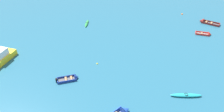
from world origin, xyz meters
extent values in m
ellipsoid|color=#288C3D|center=(-5.76, 35.75, 0.14)|extent=(0.52, 3.18, 0.29)
torus|color=black|center=(-5.76, 35.75, 0.27)|extent=(0.39, 0.39, 0.06)
cone|color=blue|center=(2.30, 14.10, 0.27)|extent=(1.59, 1.57, 1.34)
cube|color=gray|center=(15.84, 33.03, 0.04)|extent=(2.38, 1.36, 0.08)
cube|color=red|center=(15.95, 33.49, 0.16)|extent=(2.30, 0.57, 0.33)
cube|color=red|center=(15.74, 32.57, 0.16)|extent=(2.30, 0.57, 0.33)
cube|color=red|center=(14.70, 33.29, 0.16)|extent=(0.30, 0.92, 0.33)
cone|color=red|center=(17.03, 32.76, 0.18)|extent=(0.72, 1.00, 0.90)
cube|color=#937047|center=(15.72, 33.06, 0.23)|extent=(0.42, 0.88, 0.03)
cube|color=#4C4C51|center=(18.58, 37.51, 0.05)|extent=(3.32, 2.51, 0.09)
cube|color=maroon|center=(18.29, 36.99, 0.18)|extent=(2.94, 1.68, 0.36)
cube|color=maroon|center=(18.87, 38.02, 0.18)|extent=(2.94, 1.68, 0.36)
cube|color=maroon|center=(20.03, 36.70, 0.18)|extent=(0.67, 1.07, 0.36)
cone|color=maroon|center=(17.07, 38.35, 0.20)|extent=(1.21, 1.36, 1.13)
cube|color=#937047|center=(18.73, 37.42, 0.26)|extent=(0.82, 1.09, 0.03)
cube|color=#937047|center=(17.88, 37.89, 0.26)|extent=(0.82, 1.09, 0.03)
cube|color=#4C4C51|center=(-5.58, 18.97, 0.04)|extent=(2.53, 1.68, 0.09)
cube|color=navy|center=(-5.75, 19.44, 0.17)|extent=(2.33, 0.89, 0.35)
cube|color=navy|center=(-5.41, 18.50, 0.17)|extent=(2.33, 0.89, 0.35)
cube|color=navy|center=(-6.74, 18.55, 0.17)|extent=(0.43, 0.96, 0.35)
cone|color=navy|center=(-4.38, 19.40, 0.19)|extent=(0.86, 1.10, 0.96)
cube|color=#937047|center=(-5.70, 18.93, 0.24)|extent=(0.54, 0.93, 0.03)
cube|color=#937047|center=(-5.03, 19.17, 0.24)|extent=(0.54, 0.93, 0.03)
cube|color=black|center=(-6.84, 18.52, 0.30)|extent=(0.30, 0.32, 0.49)
cube|color=yellow|center=(-16.34, 22.09, 0.42)|extent=(3.05, 5.84, 0.84)
cube|color=white|center=(-16.22, 22.63, 1.34)|extent=(1.74, 2.25, 1.02)
ellipsoid|color=teal|center=(9.50, 17.04, 0.17)|extent=(3.82, 0.80, 0.34)
torus|color=black|center=(9.50, 17.04, 0.32)|extent=(0.48, 0.48, 0.07)
sphere|color=yellow|center=(-2.03, 22.82, 0.00)|extent=(0.28, 0.28, 0.28)
sphere|color=orange|center=(13.96, 41.85, 0.00)|extent=(0.39, 0.39, 0.39)
camera|label=1|loc=(1.87, -1.95, 18.65)|focal=34.13mm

